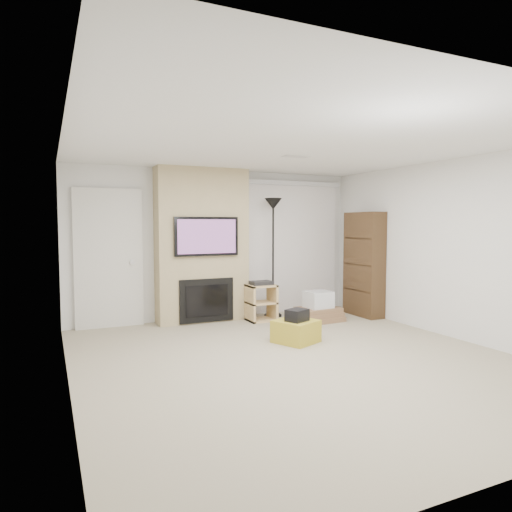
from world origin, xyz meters
name	(u,v)px	position (x,y,z in m)	size (l,w,h in m)	color
floor	(298,360)	(0.00, 0.00, 0.00)	(5.00, 5.50, 0.00)	tan
ceiling	(300,145)	(0.00, 0.00, 2.50)	(5.00, 5.50, 0.00)	white
wall_back	(218,244)	(0.00, 2.75, 1.25)	(5.00, 2.50, 0.00)	white
wall_left	(66,262)	(-2.50, 0.00, 1.25)	(5.50, 2.50, 0.00)	white
wall_right	(455,249)	(2.50, 0.00, 1.25)	(5.50, 2.50, 0.00)	white
hvac_vent	(296,157)	(0.40, 0.80, 2.50)	(0.35, 0.18, 0.01)	silver
ottoman	(296,331)	(0.37, 0.71, 0.15)	(0.50, 0.50, 0.30)	gold
black_bag	(297,315)	(0.36, 0.66, 0.38)	(0.28, 0.22, 0.16)	black
fireplace_wall	(202,246)	(-0.35, 2.54, 1.24)	(1.50, 0.47, 2.50)	tan
entry_door	(109,259)	(-1.80, 2.71, 1.05)	(1.02, 0.11, 2.14)	silver
vertical_blinds	(291,242)	(1.40, 2.70, 1.27)	(1.98, 0.10, 2.37)	silver
floor_lamp	(273,224)	(0.87, 2.40, 1.60)	(0.30, 0.30, 2.04)	black
av_stand	(261,300)	(0.53, 2.15, 0.35)	(0.45, 0.38, 0.66)	#DFB979
box_stack	(318,310)	(1.38, 1.74, 0.19)	(0.77, 0.60, 0.49)	#8B6545
bookshelf	(364,264)	(2.34, 1.80, 0.90)	(0.30, 0.80, 1.80)	#392615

